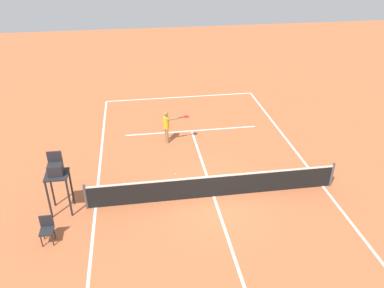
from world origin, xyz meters
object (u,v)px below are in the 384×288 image
courtside_chair_near (47,228)px  tennis_ball (176,174)px  player_serving (167,124)px  umpire_chair (57,174)px

courtside_chair_near → tennis_ball: bearing=-144.5°
player_serving → tennis_ball: 3.09m
player_serving → tennis_ball: bearing=-12.3°
umpire_chair → courtside_chair_near: bearing=80.9°
umpire_chair → player_serving: bearing=-133.0°
player_serving → courtside_chair_near: (4.60, 6.25, -0.43)m
tennis_ball → courtside_chair_near: bearing=35.5°
umpire_chair → courtside_chair_near: size_ratio=2.54×
player_serving → umpire_chair: bearing=-56.0°
umpire_chair → tennis_ball: bearing=-158.7°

